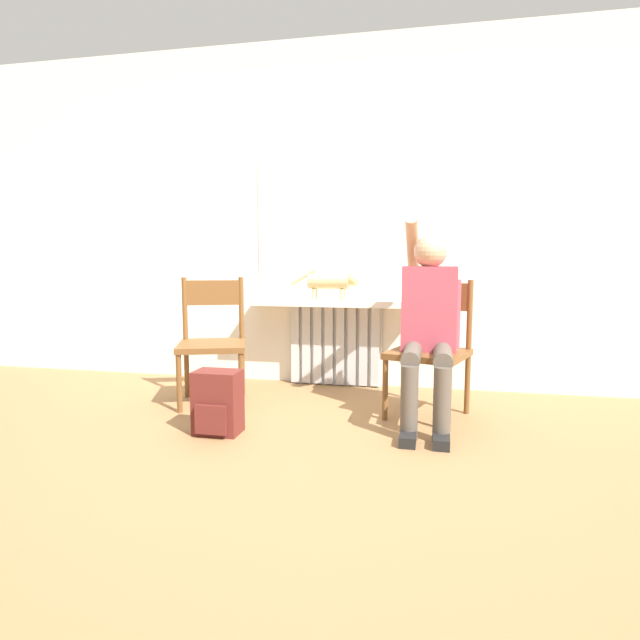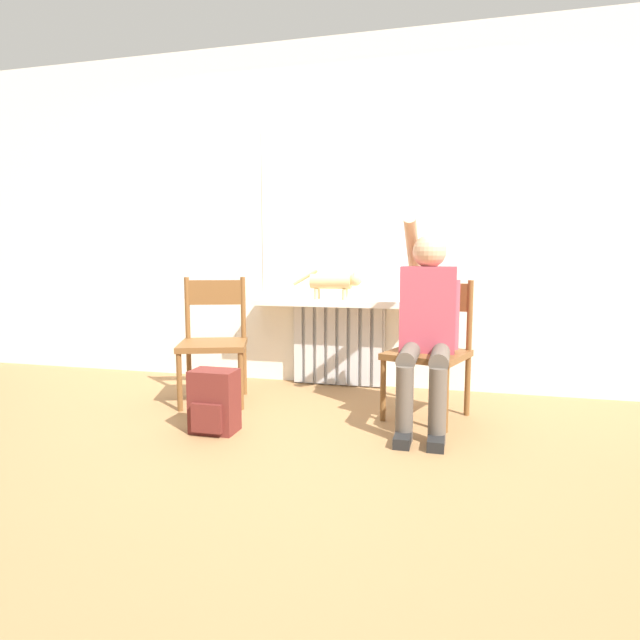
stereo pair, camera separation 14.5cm
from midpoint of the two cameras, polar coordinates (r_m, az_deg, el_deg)
The scene contains 10 objects.
ground_plane at distance 3.27m, azimuth -3.51°, elevation -11.57°, with size 12.00×12.00×0.00m, color olive.
wall_with_window at distance 4.31m, azimuth 0.92°, elevation 11.05°, with size 7.00×0.06×2.70m.
radiator at distance 4.28m, azimuth 0.68°, elevation -2.69°, with size 0.74×0.08×0.65m.
windowsill at distance 4.16m, azimuth 0.45°, elevation 1.87°, with size 1.35×0.27×0.05m.
window_glass at distance 4.28m, azimuth 0.82°, elevation 11.30°, with size 1.29×0.01×1.34m.
chair_left at distance 3.85m, azimuth -12.48°, elevation -2.06°, with size 0.58×0.58×0.88m.
chair_right at distance 3.50m, azimuth 10.53°, elevation -2.90°, with size 0.58×0.58×0.88m.
person at distance 3.35m, azimuth 10.30°, elevation 0.13°, with size 0.36×1.04×1.30m.
cat at distance 4.12m, azimuth 0.37°, elevation 4.13°, with size 0.55×0.12×0.24m.
backpack at distance 3.22m, azimuth -12.17°, elevation -8.65°, with size 0.26×0.21×0.37m.
Camera 1 is at (0.79, -3.00, 1.03)m, focal length 30.00 mm.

